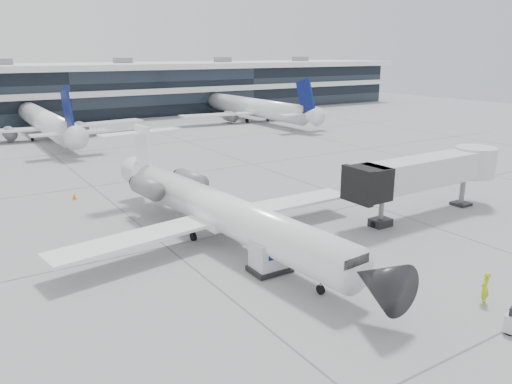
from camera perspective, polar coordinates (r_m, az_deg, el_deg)
ground at (r=41.70m, az=2.59°, el=-3.48°), size 220.00×220.00×0.00m
terminal at (r=116.71m, az=-21.60°, el=10.39°), size 170.00×22.00×10.00m
bg_jet_center at (r=89.44m, az=-22.79°, el=5.70°), size 32.00×40.00×9.60m
bg_jet_right at (r=103.83m, az=-0.43°, el=8.16°), size 32.00×40.00×9.60m
regional_jet at (r=37.00m, az=-4.29°, el=-1.99°), size 25.12×31.38×7.24m
jet_bridge at (r=45.43m, az=19.54°, el=2.31°), size 16.51×3.67×5.32m
ramp_worker at (r=31.18m, az=24.69°, el=-9.94°), size 0.81×0.66×1.93m
cargo_uld at (r=32.28m, az=1.60°, el=-7.35°), size 2.59×1.92×2.11m
traffic_cone at (r=51.05m, az=-20.05°, el=-0.47°), size 0.50×0.50×0.64m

